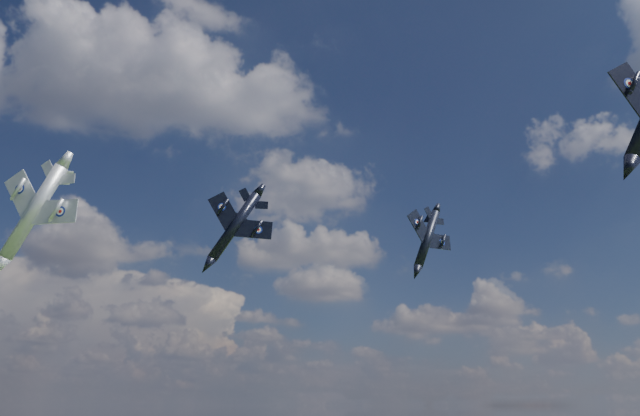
{
  "coord_description": "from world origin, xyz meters",
  "views": [
    {
      "loc": [
        -11.27,
        -56.54,
        59.9
      ],
      "look_at": [
        0.21,
        12.02,
        81.99
      ],
      "focal_mm": 35.0,
      "sensor_mm": 36.0,
      "label": 1
    }
  ],
  "objects": [
    {
      "name": "jet_lead_navy",
      "position": [
        -9.37,
        21.12,
        81.89
      ],
      "size": [
        11.18,
        14.8,
        7.76
      ],
      "primitive_type": null,
      "rotation": [
        0.0,
        0.55,
        -0.08
      ],
      "color": "black"
    },
    {
      "name": "jet_high_navy",
      "position": [
        20.12,
        31.62,
        84.21
      ],
      "size": [
        15.29,
        17.08,
        6.92
      ],
      "primitive_type": null,
      "rotation": [
        0.0,
        0.44,
        0.43
      ],
      "color": "black"
    },
    {
      "name": "jet_left_silver",
      "position": [
        -31.42,
        12.74,
        80.18
      ],
      "size": [
        16.6,
        18.93,
        8.27
      ],
      "primitive_type": null,
      "rotation": [
        0.0,
        0.5,
        -0.39
      ],
      "color": "#A2A3AC"
    }
  ]
}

